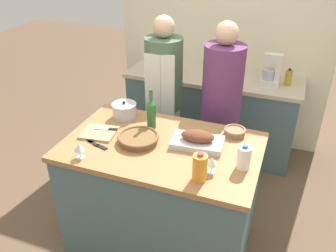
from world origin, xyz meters
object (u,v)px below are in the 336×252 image
(stock_pot, at_px, (124,110))
(juice_jug, at_px, (200,167))
(wine_glass_right, at_px, (212,162))
(person_cook_guest, at_px, (221,106))
(mixing_bowl, at_px, (235,131))
(knife_chef, at_px, (95,144))
(wine_bottle_green, at_px, (151,113))
(cutting_board, at_px, (99,133))
(wicker_basket, at_px, (138,138))
(condiment_bottle_extra, at_px, (178,66))
(wine_glass_left, at_px, (79,148))
(roasting_pan, at_px, (197,140))
(knife_bread, at_px, (107,129))
(person_cook_aproned, at_px, (164,95))
(milk_jug, at_px, (244,158))
(knife_paring, at_px, (91,142))
(stand_mixer, at_px, (271,72))
(condiment_bottle_short, at_px, (216,69))
(condiment_bottle_tall, at_px, (288,78))

(stock_pot, xyz_separation_m, juice_jug, (0.78, -0.56, 0.03))
(wine_glass_right, relative_size, person_cook_guest, 0.07)
(mixing_bowl, distance_m, knife_chef, 1.01)
(wine_bottle_green, distance_m, person_cook_guest, 0.73)
(person_cook_guest, bearing_deg, stock_pot, -161.48)
(wine_glass_right, bearing_deg, cutting_board, 169.58)
(stock_pot, bearing_deg, wicker_basket, -49.36)
(wicker_basket, bearing_deg, condiment_bottle_extra, 98.41)
(wine_glass_left, distance_m, condiment_bottle_extra, 1.83)
(roasting_pan, height_order, knife_bread, roasting_pan)
(mixing_bowl, bearing_deg, person_cook_guest, 113.88)
(knife_chef, distance_m, condiment_bottle_extra, 1.66)
(juice_jug, bearing_deg, cutting_board, 163.03)
(stock_pot, distance_m, person_cook_aproned, 0.57)
(roasting_pan, xyz_separation_m, person_cook_guest, (0.00, 0.71, -0.07))
(milk_jug, distance_m, knife_paring, 1.07)
(knife_paring, bearing_deg, wine_glass_right, -2.53)
(cutting_board, bearing_deg, person_cook_guest, 48.12)
(cutting_board, distance_m, knife_paring, 0.13)
(stand_mixer, distance_m, person_cook_guest, 0.75)
(knife_chef, relative_size, knife_bread, 1.36)
(knife_chef, bearing_deg, cutting_board, 110.58)
(milk_jug, height_order, person_cook_guest, person_cook_guest)
(person_cook_aproned, height_order, person_cook_guest, person_cook_guest)
(wine_glass_left, height_order, person_cook_aproned, person_cook_aproned)
(juice_jug, xyz_separation_m, wine_glass_right, (0.05, 0.09, -0.01))
(knife_chef, bearing_deg, person_cook_aproned, 82.25)
(condiment_bottle_extra, bearing_deg, wine_glass_left, -91.75)
(condiment_bottle_short, bearing_deg, person_cook_guest, -73.05)
(stock_pot, bearing_deg, knife_paring, -96.71)
(cutting_board, relative_size, person_cook_guest, 0.17)
(juice_jug, bearing_deg, wine_glass_right, 61.51)
(stand_mixer, relative_size, condiment_bottle_extra, 2.38)
(cutting_board, xyz_separation_m, wine_glass_left, (0.04, -0.31, 0.07))
(knife_bread, height_order, person_cook_aproned, person_cook_aproned)
(juice_jug, distance_m, stand_mixer, 1.75)
(wicker_basket, height_order, wine_bottle_green, wine_bottle_green)
(milk_jug, height_order, wine_bottle_green, wine_bottle_green)
(roasting_pan, height_order, wine_glass_left, roasting_pan)
(roasting_pan, bearing_deg, wicker_basket, -165.45)
(mixing_bowl, bearing_deg, wine_bottle_green, -169.84)
(juice_jug, bearing_deg, person_cook_guest, 96.12)
(knife_paring, distance_m, condiment_bottle_extra, 1.65)
(cutting_board, xyz_separation_m, knife_bread, (0.04, 0.05, 0.01))
(wine_glass_left, xyz_separation_m, condiment_bottle_tall, (1.19, 1.85, -0.04))
(wicker_basket, height_order, person_cook_guest, person_cook_guest)
(stock_pot, height_order, knife_chef, stock_pot)
(roasting_pan, relative_size, juice_jug, 1.97)
(wine_glass_right, relative_size, condiment_bottle_extra, 0.83)
(knife_bread, bearing_deg, condiment_bottle_short, 72.37)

